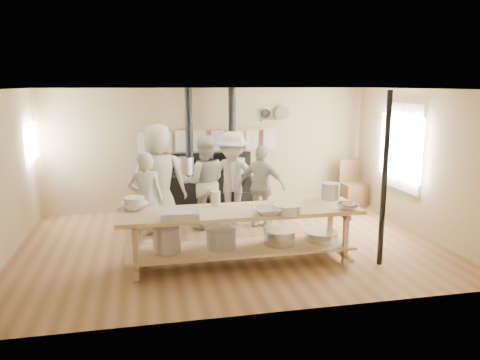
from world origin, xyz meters
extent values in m
plane|color=brown|center=(0.00, 0.00, 0.00)|extent=(7.00, 7.00, 0.00)
plane|color=tan|center=(0.00, 2.50, 1.30)|extent=(7.00, 0.00, 7.00)
plane|color=tan|center=(0.00, -2.50, 1.30)|extent=(7.00, 0.00, 7.00)
plane|color=tan|center=(-3.50, 0.00, 1.30)|extent=(0.00, 5.00, 5.00)
plane|color=tan|center=(3.50, 0.00, 1.30)|extent=(0.00, 5.00, 5.00)
plane|color=tan|center=(0.00, 0.00, 2.60)|extent=(7.00, 7.00, 0.00)
cube|color=beige|center=(3.47, 0.60, 1.50)|extent=(0.06, 1.35, 1.65)
plane|color=white|center=(3.43, 0.60, 1.50)|extent=(0.00, 1.50, 1.50)
cube|color=beige|center=(3.42, 0.60, 1.50)|extent=(0.02, 0.03, 1.50)
plane|color=white|center=(-3.45, 2.00, 1.60)|extent=(0.00, 0.90, 0.90)
cube|color=black|center=(0.00, 2.10, 0.42)|extent=(1.80, 0.70, 0.85)
cube|color=black|center=(0.00, 2.10, 0.05)|extent=(1.90, 0.75, 0.10)
cube|color=black|center=(0.00, 2.40, 1.05)|extent=(1.80, 0.12, 0.35)
cylinder|color=black|center=(-0.45, 2.15, 1.73)|extent=(0.15, 0.15, 1.75)
cylinder|color=black|center=(0.45, 2.15, 1.73)|extent=(0.15, 0.15, 1.75)
cylinder|color=#B2B2B7|center=(-0.55, 2.10, 1.02)|extent=(0.36, 0.36, 0.34)
cylinder|color=gray|center=(0.55, 2.05, 1.00)|extent=(0.30, 0.30, 0.30)
cylinder|color=tan|center=(0.00, 2.40, 1.72)|extent=(3.00, 0.04, 0.04)
cube|color=beige|center=(-1.35, 2.40, 1.50)|extent=(0.28, 0.01, 0.46)
cube|color=beige|center=(-0.96, 2.40, 1.50)|extent=(0.28, 0.01, 0.46)
cube|color=beige|center=(-0.58, 2.40, 1.50)|extent=(0.28, 0.01, 0.46)
cube|color=beige|center=(-0.19, 2.40, 1.50)|extent=(0.28, 0.01, 0.46)
cube|color=beige|center=(0.19, 2.40, 1.50)|extent=(0.28, 0.01, 0.46)
cube|color=beige|center=(0.58, 2.40, 1.50)|extent=(0.28, 0.01, 0.46)
cube|color=beige|center=(0.96, 2.40, 1.50)|extent=(0.28, 0.01, 0.46)
cube|color=beige|center=(1.35, 2.40, 1.50)|extent=(0.28, 0.01, 0.46)
cube|color=tan|center=(1.40, 2.42, 1.90)|extent=(0.50, 0.14, 0.03)
cylinder|color=black|center=(1.25, 2.44, 2.05)|extent=(0.20, 0.04, 0.20)
cylinder|color=silver|center=(1.62, 2.44, 2.05)|extent=(0.32, 0.03, 0.32)
cube|color=tan|center=(0.00, -0.90, 0.82)|extent=(3.60, 0.90, 0.06)
cube|color=tan|center=(0.00, -0.90, 0.25)|extent=(3.40, 0.80, 0.04)
cube|color=tan|center=(0.00, -0.90, 0.20)|extent=(3.30, 0.06, 0.06)
cube|color=tan|center=(-1.55, -1.20, 0.42)|extent=(0.07, 0.07, 0.85)
cube|color=tan|center=(-1.55, -0.60, 0.42)|extent=(0.07, 0.07, 0.85)
cube|color=tan|center=(1.55, -1.20, 0.42)|extent=(0.07, 0.07, 0.85)
cube|color=tan|center=(1.55, -0.60, 0.42)|extent=(0.07, 0.07, 0.85)
cylinder|color=#B2B2B7|center=(-1.10, -0.90, 0.46)|extent=(0.40, 0.40, 0.38)
cylinder|color=gray|center=(-0.30, -0.90, 0.42)|extent=(0.44, 0.44, 0.30)
cylinder|color=silver|center=(0.60, -0.90, 0.38)|extent=(0.48, 0.48, 0.22)
cylinder|color=silver|center=(1.30, -0.90, 0.34)|extent=(0.52, 0.52, 0.14)
cylinder|color=black|center=(2.05, -1.35, 1.30)|extent=(0.08, 0.08, 2.60)
imported|color=beige|center=(-1.38, 0.19, 0.80)|extent=(0.60, 0.41, 1.60)
imported|color=beige|center=(-0.30, 1.01, 0.88)|extent=(0.89, 0.72, 1.76)
imported|color=beige|center=(-1.14, 0.87, 1.00)|extent=(1.09, 0.84, 2.00)
imported|color=beige|center=(0.78, 0.88, 0.78)|extent=(0.97, 0.84, 1.57)
imported|color=beige|center=(0.27, 1.18, 0.90)|extent=(1.30, 0.96, 1.80)
cube|color=brown|center=(3.15, 1.95, 0.26)|extent=(0.51, 0.51, 0.52)
cube|color=brown|center=(3.14, 2.17, 0.75)|extent=(0.48, 0.07, 0.57)
imported|color=white|center=(-1.55, -0.57, 0.90)|extent=(0.52, 0.52, 0.10)
imported|color=silver|center=(-1.55, -0.62, 0.89)|extent=(0.37, 0.37, 0.09)
imported|color=white|center=(0.32, -1.23, 0.90)|extent=(0.46, 0.46, 0.10)
imported|color=silver|center=(1.55, -1.23, 0.90)|extent=(0.32, 0.32, 0.10)
cube|color=#B2B2B7|center=(-0.93, -1.23, 0.91)|extent=(0.54, 0.38, 0.11)
cylinder|color=silver|center=(0.61, -1.23, 0.92)|extent=(0.48, 0.48, 0.13)
cylinder|color=gray|center=(1.55, -0.57, 0.98)|extent=(0.29, 0.29, 0.26)
cylinder|color=white|center=(-1.55, -0.57, 0.94)|extent=(0.34, 0.34, 0.19)
cylinder|color=white|center=(-0.33, -0.58, 0.96)|extent=(0.17, 0.17, 0.22)
camera|label=1|loc=(-1.38, -7.47, 2.68)|focal=35.00mm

